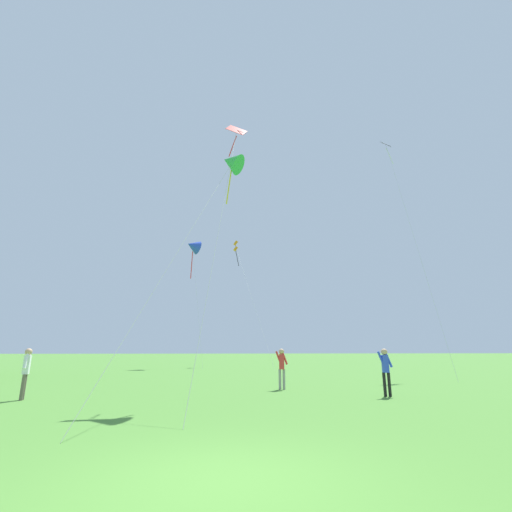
{
  "coord_description": "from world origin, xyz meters",
  "views": [
    {
      "loc": [
        -0.27,
        -5.17,
        1.62
      ],
      "look_at": [
        3.55,
        22.57,
        8.92
      ],
      "focal_mm": 25.47,
      "sensor_mm": 36.0,
      "label": 1
    }
  ],
  "objects_px": {
    "kite_blue_delta": "(193,246)",
    "kite_orange_box": "(236,247)",
    "kite_red_high": "(234,141)",
    "person_in_red_shirt": "(386,367)",
    "kite_black_large": "(390,158)",
    "kite_green_small": "(231,163)",
    "person_child_small": "(26,369)",
    "person_in_blue_jacket": "(282,365)"
  },
  "relations": [
    {
      "from": "kite_red_high",
      "to": "kite_black_large",
      "type": "height_order",
      "value": "kite_black_large"
    },
    {
      "from": "kite_blue_delta",
      "to": "person_in_blue_jacket",
      "type": "relative_size",
      "value": 8.09
    },
    {
      "from": "kite_blue_delta",
      "to": "kite_green_small",
      "type": "bearing_deg",
      "value": -84.15
    },
    {
      "from": "kite_green_small",
      "to": "kite_black_large",
      "type": "distance_m",
      "value": 20.18
    },
    {
      "from": "person_in_red_shirt",
      "to": "kite_orange_box",
      "type": "bearing_deg",
      "value": 96.24
    },
    {
      "from": "kite_red_high",
      "to": "person_in_red_shirt",
      "type": "bearing_deg",
      "value": -19.76
    },
    {
      "from": "kite_red_high",
      "to": "kite_blue_delta",
      "type": "bearing_deg",
      "value": 96.51
    },
    {
      "from": "kite_blue_delta",
      "to": "person_in_blue_jacket",
      "type": "distance_m",
      "value": 26.28
    },
    {
      "from": "kite_black_large",
      "to": "person_child_small",
      "type": "distance_m",
      "value": 29.49
    },
    {
      "from": "kite_green_small",
      "to": "person_in_blue_jacket",
      "type": "xyz_separation_m",
      "value": [
        2.47,
        1.83,
        -8.53
      ]
    },
    {
      "from": "kite_orange_box",
      "to": "person_in_blue_jacket",
      "type": "xyz_separation_m",
      "value": [
        -0.06,
        -26.67,
        -12.86
      ]
    },
    {
      "from": "kite_black_large",
      "to": "person_child_small",
      "type": "xyz_separation_m",
      "value": [
        -21.22,
        -12.12,
        -16.51
      ]
    },
    {
      "from": "kite_black_large",
      "to": "person_in_red_shirt",
      "type": "relative_size",
      "value": 11.68
    },
    {
      "from": "person_child_small",
      "to": "person_in_blue_jacket",
      "type": "height_order",
      "value": "person_in_blue_jacket"
    },
    {
      "from": "kite_orange_box",
      "to": "kite_black_large",
      "type": "distance_m",
      "value": 20.76
    },
    {
      "from": "kite_blue_delta",
      "to": "kite_orange_box",
      "type": "relative_size",
      "value": 0.93
    },
    {
      "from": "kite_green_small",
      "to": "person_in_blue_jacket",
      "type": "relative_size",
      "value": 6.0
    },
    {
      "from": "person_in_blue_jacket",
      "to": "kite_blue_delta",
      "type": "bearing_deg",
      "value": 102.3
    },
    {
      "from": "kite_orange_box",
      "to": "kite_blue_delta",
      "type": "bearing_deg",
      "value": -143.73
    },
    {
      "from": "kite_blue_delta",
      "to": "kite_black_large",
      "type": "bearing_deg",
      "value": -37.65
    },
    {
      "from": "kite_orange_box",
      "to": "kite_red_high",
      "type": "distance_m",
      "value": 27.82
    },
    {
      "from": "kite_blue_delta",
      "to": "person_child_small",
      "type": "relative_size",
      "value": 8.11
    },
    {
      "from": "kite_blue_delta",
      "to": "person_in_red_shirt",
      "type": "height_order",
      "value": "kite_blue_delta"
    },
    {
      "from": "kite_blue_delta",
      "to": "kite_black_large",
      "type": "distance_m",
      "value": 21.79
    },
    {
      "from": "person_in_red_shirt",
      "to": "person_child_small",
      "type": "distance_m",
      "value": 12.7
    },
    {
      "from": "kite_orange_box",
      "to": "person_in_red_shirt",
      "type": "relative_size",
      "value": 8.76
    },
    {
      "from": "kite_red_high",
      "to": "person_in_red_shirt",
      "type": "xyz_separation_m",
      "value": [
        5.58,
        -2.0,
        -10.16
      ]
    },
    {
      "from": "kite_blue_delta",
      "to": "person_in_blue_jacket",
      "type": "xyz_separation_m",
      "value": [
        5.01,
        -22.96,
        -11.77
      ]
    },
    {
      "from": "person_child_small",
      "to": "person_in_blue_jacket",
      "type": "relative_size",
      "value": 1.0
    },
    {
      "from": "person_child_small",
      "to": "kite_blue_delta",
      "type": "bearing_deg",
      "value": 80.11
    },
    {
      "from": "kite_black_large",
      "to": "kite_blue_delta",
      "type": "bearing_deg",
      "value": 142.35
    },
    {
      "from": "kite_green_small",
      "to": "person_in_red_shirt",
      "type": "height_order",
      "value": "kite_green_small"
    },
    {
      "from": "person_in_blue_jacket",
      "to": "kite_red_high",
      "type": "bearing_deg",
      "value": -158.12
    },
    {
      "from": "kite_green_small",
      "to": "kite_blue_delta",
      "type": "xyz_separation_m",
      "value": [
        -2.54,
        24.79,
        3.24
      ]
    },
    {
      "from": "kite_blue_delta",
      "to": "person_in_blue_jacket",
      "type": "height_order",
      "value": "kite_blue_delta"
    },
    {
      "from": "kite_red_high",
      "to": "person_in_blue_jacket",
      "type": "distance_m",
      "value": 10.45
    },
    {
      "from": "person_child_small",
      "to": "person_in_red_shirt",
      "type": "bearing_deg",
      "value": -3.46
    },
    {
      "from": "kite_green_small",
      "to": "kite_orange_box",
      "type": "height_order",
      "value": "kite_orange_box"
    },
    {
      "from": "kite_green_small",
      "to": "person_child_small",
      "type": "relative_size",
      "value": 6.01
    },
    {
      "from": "kite_black_large",
      "to": "kite_orange_box",
      "type": "bearing_deg",
      "value": 125.18
    },
    {
      "from": "kite_orange_box",
      "to": "person_in_red_shirt",
      "type": "height_order",
      "value": "kite_orange_box"
    },
    {
      "from": "kite_blue_delta",
      "to": "kite_orange_box",
      "type": "bearing_deg",
      "value": 36.27
    }
  ]
}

